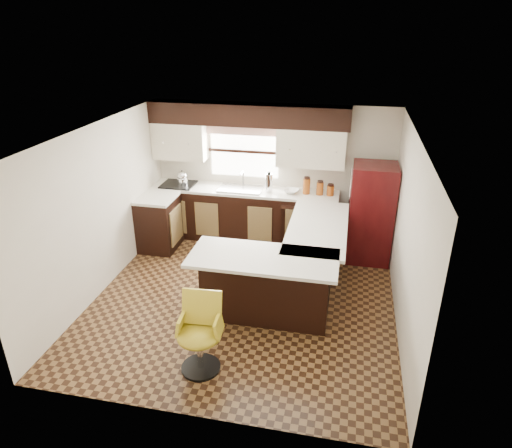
% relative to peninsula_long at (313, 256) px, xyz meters
% --- Properties ---
extents(floor, '(4.40, 4.40, 0.00)m').
position_rel_peninsula_long_xyz_m(floor, '(-0.90, -0.62, -0.45)').
color(floor, '#49301A').
rests_on(floor, ground).
extents(ceiling, '(4.40, 4.40, 0.00)m').
position_rel_peninsula_long_xyz_m(ceiling, '(-0.90, -0.62, 1.95)').
color(ceiling, silver).
rests_on(ceiling, wall_back).
extents(wall_back, '(4.40, 0.00, 4.40)m').
position_rel_peninsula_long_xyz_m(wall_back, '(-0.90, 1.58, 0.75)').
color(wall_back, beige).
rests_on(wall_back, floor).
extents(wall_front, '(4.40, 0.00, 4.40)m').
position_rel_peninsula_long_xyz_m(wall_front, '(-0.90, -2.83, 0.75)').
color(wall_front, beige).
rests_on(wall_front, floor).
extents(wall_left, '(0.00, 4.40, 4.40)m').
position_rel_peninsula_long_xyz_m(wall_left, '(-3.00, -0.62, 0.75)').
color(wall_left, beige).
rests_on(wall_left, floor).
extents(wall_right, '(0.00, 4.40, 4.40)m').
position_rel_peninsula_long_xyz_m(wall_right, '(1.20, -0.62, 0.75)').
color(wall_right, beige).
rests_on(wall_right, floor).
extents(base_cab_back, '(3.30, 0.60, 0.90)m').
position_rel_peninsula_long_xyz_m(base_cab_back, '(-1.35, 1.28, 0.00)').
color(base_cab_back, black).
rests_on(base_cab_back, floor).
extents(base_cab_left, '(0.60, 0.70, 0.90)m').
position_rel_peninsula_long_xyz_m(base_cab_left, '(-2.70, 0.62, 0.00)').
color(base_cab_left, black).
rests_on(base_cab_left, floor).
extents(counter_back, '(3.30, 0.60, 0.04)m').
position_rel_peninsula_long_xyz_m(counter_back, '(-1.35, 1.28, 0.47)').
color(counter_back, silver).
rests_on(counter_back, base_cab_back).
extents(counter_left, '(0.60, 0.70, 0.04)m').
position_rel_peninsula_long_xyz_m(counter_left, '(-2.70, 0.62, 0.47)').
color(counter_left, silver).
rests_on(counter_left, base_cab_left).
extents(soffit, '(3.40, 0.35, 0.36)m').
position_rel_peninsula_long_xyz_m(soffit, '(-1.30, 1.40, 1.77)').
color(soffit, black).
rests_on(soffit, wall_back).
extents(upper_cab_left, '(0.94, 0.35, 0.64)m').
position_rel_peninsula_long_xyz_m(upper_cab_left, '(-2.52, 1.40, 1.27)').
color(upper_cab_left, beige).
rests_on(upper_cab_left, wall_back).
extents(upper_cab_right, '(1.14, 0.35, 0.64)m').
position_rel_peninsula_long_xyz_m(upper_cab_right, '(-0.22, 1.40, 1.27)').
color(upper_cab_right, beige).
rests_on(upper_cab_right, wall_back).
extents(window_pane, '(1.20, 0.02, 0.90)m').
position_rel_peninsula_long_xyz_m(window_pane, '(-1.40, 1.56, 1.10)').
color(window_pane, white).
rests_on(window_pane, wall_back).
extents(valance, '(1.30, 0.06, 0.18)m').
position_rel_peninsula_long_xyz_m(valance, '(-1.40, 1.52, 1.49)').
color(valance, '#D19B93').
rests_on(valance, wall_back).
extents(sink, '(0.75, 0.45, 0.03)m').
position_rel_peninsula_long_xyz_m(sink, '(-1.40, 1.25, 0.51)').
color(sink, '#B2B2B7').
rests_on(sink, counter_back).
extents(dishwasher, '(0.58, 0.03, 0.78)m').
position_rel_peninsula_long_xyz_m(dishwasher, '(-0.35, 0.99, -0.02)').
color(dishwasher, black).
rests_on(dishwasher, floor).
extents(cooktop, '(0.58, 0.50, 0.02)m').
position_rel_peninsula_long_xyz_m(cooktop, '(-2.55, 1.25, 0.51)').
color(cooktop, black).
rests_on(cooktop, counter_back).
extents(peninsula_long, '(0.60, 1.95, 0.90)m').
position_rel_peninsula_long_xyz_m(peninsula_long, '(0.00, 0.00, 0.00)').
color(peninsula_long, black).
rests_on(peninsula_long, floor).
extents(peninsula_return, '(1.65, 0.60, 0.90)m').
position_rel_peninsula_long_xyz_m(peninsula_return, '(-0.53, -0.97, 0.00)').
color(peninsula_return, black).
rests_on(peninsula_return, floor).
extents(counter_pen_long, '(0.84, 1.95, 0.04)m').
position_rel_peninsula_long_xyz_m(counter_pen_long, '(0.05, 0.00, 0.47)').
color(counter_pen_long, silver).
rests_on(counter_pen_long, peninsula_long).
extents(counter_pen_return, '(1.89, 0.84, 0.04)m').
position_rel_peninsula_long_xyz_m(counter_pen_return, '(-0.55, -1.06, 0.47)').
color(counter_pen_return, silver).
rests_on(counter_pen_return, peninsula_return).
extents(refrigerator, '(0.70, 0.67, 1.62)m').
position_rel_peninsula_long_xyz_m(refrigerator, '(0.83, 0.97, 0.36)').
color(refrigerator, '#3B090B').
rests_on(refrigerator, floor).
extents(bar_chair, '(0.53, 0.53, 0.93)m').
position_rel_peninsula_long_xyz_m(bar_chair, '(-1.06, -2.15, 0.01)').
color(bar_chair, gold).
rests_on(bar_chair, floor).
extents(kettle, '(0.19, 0.19, 0.26)m').
position_rel_peninsula_long_xyz_m(kettle, '(-2.47, 1.26, 0.65)').
color(kettle, silver).
rests_on(kettle, cooktop).
extents(percolator, '(0.13, 0.13, 0.32)m').
position_rel_peninsula_long_xyz_m(percolator, '(-0.90, 1.28, 0.65)').
color(percolator, silver).
rests_on(percolator, counter_back).
extents(mixing_bowl, '(0.31, 0.31, 0.06)m').
position_rel_peninsula_long_xyz_m(mixing_bowl, '(-0.52, 1.28, 0.53)').
color(mixing_bowl, white).
rests_on(mixing_bowl, counter_back).
extents(canister_large, '(0.12, 0.12, 0.27)m').
position_rel_peninsula_long_xyz_m(canister_large, '(-0.26, 1.30, 0.63)').
color(canister_large, '#944412').
rests_on(canister_large, counter_back).
extents(canister_med, '(0.12, 0.12, 0.22)m').
position_rel_peninsula_long_xyz_m(canister_med, '(-0.03, 1.30, 0.60)').
color(canister_med, '#944412').
rests_on(canister_med, counter_back).
extents(canister_small, '(0.12, 0.12, 0.17)m').
position_rel_peninsula_long_xyz_m(canister_small, '(0.15, 1.30, 0.58)').
color(canister_small, '#944412').
rests_on(canister_small, counter_back).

